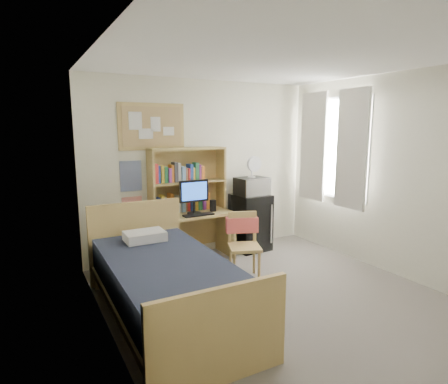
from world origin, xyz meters
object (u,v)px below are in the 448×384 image
mini_fridge (250,222)px  microwave (252,186)px  monitor (194,198)px  speaker_left (174,210)px  desk (193,236)px  desk_chair (245,247)px  speaker_right (213,206)px  desk_fan (252,168)px  bed (168,289)px  bulletin_board (152,127)px

mini_fridge → microwave: 0.57m
monitor → speaker_left: monitor is taller
desk → desk_chair: bearing=-73.4°
mini_fridge → speaker_right: bearing=-176.4°
desk_fan → bed: bearing=-146.1°
bed → microwave: microwave is taller
bed → monitor: size_ratio=4.80×
bulletin_board → bed: 2.39m
desk_chair → speaker_left: size_ratio=5.10×
desk_chair → monitor: 1.06m
microwave → mini_fridge: bearing=90.0°
bulletin_board → desk_fan: bulletin_board is taller
bulletin_board → desk: bearing=-31.5°
desk → speaker_left: 0.53m
mini_fridge → desk_fan: desk_fan is taller
desk → bed: 1.69m
desk → microwave: size_ratio=2.42×
microwave → desk_fan: desk_fan is taller
speaker_left → microwave: size_ratio=0.36×
speaker_right → speaker_left: bearing=180.0°
microwave → desk_fan: (0.00, 0.00, 0.28)m
bulletin_board → bed: bulletin_board is taller
desk → speaker_left: size_ratio=6.79×
speaker_right → desk_fan: bearing=3.9°
desk → speaker_left: (-0.30, -0.06, 0.44)m
desk_chair → speaker_right: 0.96m
mini_fridge → microwave: microwave is taller
bed → bulletin_board: bearing=75.8°
mini_fridge → bed: size_ratio=0.39×
bulletin_board → speaker_right: 1.41m
desk_chair → bed: 1.30m
mini_fridge → desk_fan: bearing=-90.0°
desk → desk_fan: size_ratio=3.83×
desk_chair → mini_fridge: size_ratio=0.96×
desk → microwave: (1.00, 0.00, 0.66)m
desk_chair → speaker_left: 1.12m
desk_chair → desk_fan: 1.47m
bulletin_board → speaker_left: bearing=-64.5°
speaker_right → desk_fan: desk_fan is taller
desk_fan → microwave: bearing=0.0°
desk_chair → desk_fan: bearing=74.6°
bed → monitor: (0.91, 1.37, 0.63)m
monitor → speaker_right: monitor is taller
bulletin_board → desk_chair: (0.76, -1.23, -1.50)m
bed → monitor: bearing=56.6°
bulletin_board → desk_fan: (1.47, -0.28, -0.62)m
desk_chair → microwave: microwave is taller
bed → speaker_left: (0.61, 1.36, 0.48)m
desk_fan → bulletin_board: bearing=166.3°
desk → monitor: 0.59m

